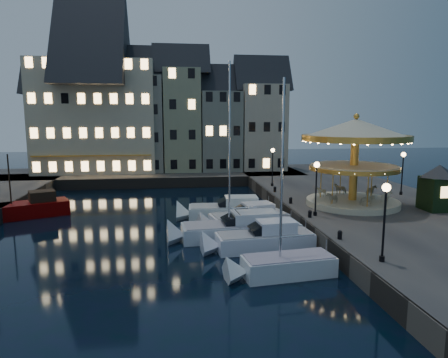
{
  "coord_description": "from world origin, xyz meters",
  "views": [
    {
      "loc": [
        -3.62,
        -27.86,
        8.82
      ],
      "look_at": [
        1.0,
        8.0,
        3.2
      ],
      "focal_mm": 32.0,
      "sensor_mm": 36.0,
      "label": 1
    }
  ],
  "objects": [
    {
      "name": "motorboat_c",
      "position": [
        0.84,
        0.09,
        0.68
      ],
      "size": [
        9.72,
        3.13,
        12.88
      ],
      "color": "silver",
      "rests_on": "ground"
    },
    {
      "name": "bollard_a",
      "position": [
        6.6,
        -5.0,
        1.6
      ],
      "size": [
        0.3,
        0.3,
        0.57
      ],
      "color": "black",
      "rests_on": "quay_east"
    },
    {
      "name": "quay_east",
      "position": [
        14.0,
        6.0,
        0.65
      ],
      "size": [
        16.0,
        56.0,
        1.3
      ],
      "primitive_type": "cube",
      "color": "#474442",
      "rests_on": "ground"
    },
    {
      "name": "ground",
      "position": [
        0.0,
        0.0,
        0.0
      ],
      "size": [
        160.0,
        160.0,
        0.0
      ],
      "primitive_type": "plane",
      "color": "black",
      "rests_on": "ground"
    },
    {
      "name": "hotel_corner",
      "position": [
        -14.0,
        30.0,
        9.78
      ],
      "size": [
        17.6,
        9.0,
        16.8
      ],
      "color": "beige",
      "rests_on": "quay_north"
    },
    {
      "name": "townhouse_nf",
      "position": [
        9.25,
        30.0,
        8.28
      ],
      "size": [
        6.82,
        8.0,
        13.8
      ],
      "color": "#B6A88E",
      "rests_on": "quay_north"
    },
    {
      "name": "streetlamp_d",
      "position": [
        18.5,
        8.0,
        4.02
      ],
      "size": [
        0.44,
        0.44,
        4.17
      ],
      "color": "black",
      "rests_on": "quay_east"
    },
    {
      "name": "motorboat_b",
      "position": [
        2.0,
        -2.61,
        0.64
      ],
      "size": [
        7.59,
        2.7,
        2.15
      ],
      "color": "silver",
      "rests_on": "ground"
    },
    {
      "name": "bollard_b",
      "position": [
        6.6,
        0.5,
        1.6
      ],
      "size": [
        0.3,
        0.3,
        0.57
      ],
      "color": "black",
      "rests_on": "quay_east"
    },
    {
      "name": "motorboat_d",
      "position": [
        1.97,
        2.84,
        0.64
      ],
      "size": [
        7.32,
        3.57,
        2.15
      ],
      "color": "silver",
      "rests_on": "ground"
    },
    {
      "name": "bollard_d",
      "position": [
        6.6,
        11.0,
        1.6
      ],
      "size": [
        0.3,
        0.3,
        0.57
      ],
      "color": "black",
      "rests_on": "quay_east"
    },
    {
      "name": "streetlamp_c",
      "position": [
        7.2,
        14.5,
        4.02
      ],
      "size": [
        0.44,
        0.44,
        4.17
      ],
      "color": "black",
      "rests_on": "quay_east"
    },
    {
      "name": "quaywall_e",
      "position": [
        6.0,
        6.0,
        0.65
      ],
      "size": [
        0.15,
        44.0,
        1.3
      ],
      "primitive_type": "cube",
      "color": "#47423A",
      "rests_on": "ground"
    },
    {
      "name": "townhouse_ne",
      "position": [
        3.2,
        30.0,
        7.78
      ],
      "size": [
        6.16,
        8.0,
        12.8
      ],
      "color": "slate",
      "rests_on": "quay_north"
    },
    {
      "name": "streetlamp_b",
      "position": [
        7.2,
        1.0,
        4.02
      ],
      "size": [
        0.44,
        0.44,
        4.17
      ],
      "color": "black",
      "rests_on": "quay_east"
    },
    {
      "name": "red_fishing_boat",
      "position": [
        -16.65,
        8.82,
        0.69
      ],
      "size": [
        7.66,
        5.27,
        5.88
      ],
      "color": "#610000",
      "rests_on": "ground"
    },
    {
      "name": "townhouse_nb",
      "position": [
        -14.05,
        30.0,
        8.28
      ],
      "size": [
        6.16,
        8.0,
        13.8
      ],
      "color": "slate",
      "rests_on": "quay_north"
    },
    {
      "name": "quaywall_n",
      "position": [
        -6.0,
        22.0,
        0.65
      ],
      "size": [
        48.0,
        0.15,
        1.3
      ],
      "primitive_type": "cube",
      "color": "#47423A",
      "rests_on": "ground"
    },
    {
      "name": "carousel",
      "position": [
        11.67,
        4.12,
        6.45
      ],
      "size": [
        8.95,
        8.95,
        7.83
      ],
      "color": "#BDB597",
      "rests_on": "quay_east"
    },
    {
      "name": "ticket_kiosk",
      "position": [
        17.7,
        1.51,
        3.82
      ],
      "size": [
        3.62,
        3.62,
        4.24
      ],
      "color": "black",
      "rests_on": "quay_east"
    },
    {
      "name": "townhouse_nd",
      "position": [
        -2.25,
        30.0,
        9.28
      ],
      "size": [
        5.5,
        8.0,
        15.8
      ],
      "color": "gray",
      "rests_on": "quay_north"
    },
    {
      "name": "streetlamp_a",
      "position": [
        7.2,
        -9.0,
        4.02
      ],
      "size": [
        0.44,
        0.44,
        4.17
      ],
      "color": "black",
      "rests_on": "quay_east"
    },
    {
      "name": "motorboat_a",
      "position": [
        2.13,
        -7.22,
        0.54
      ],
      "size": [
        6.25,
        2.61,
        10.27
      ],
      "color": "silver",
      "rests_on": "ground"
    },
    {
      "name": "townhouse_nc",
      "position": [
        -8.0,
        30.0,
        8.78
      ],
      "size": [
        6.82,
        8.0,
        14.8
      ],
      "color": "gray",
      "rests_on": "quay_north"
    },
    {
      "name": "townhouse_na",
      "position": [
        -19.5,
        30.0,
        7.78
      ],
      "size": [
        5.5,
        8.0,
        12.8
      ],
      "color": "gray",
      "rests_on": "quay_north"
    },
    {
      "name": "quay_north",
      "position": [
        -8.0,
        28.0,
        0.65
      ],
      "size": [
        44.0,
        12.0,
        1.3
      ],
      "primitive_type": "cube",
      "color": "#474442",
      "rests_on": "ground"
    },
    {
      "name": "bollard_c",
      "position": [
        6.6,
        5.5,
        1.6
      ],
      "size": [
        0.3,
        0.3,
        0.57
      ],
      "color": "black",
      "rests_on": "quay_east"
    },
    {
      "name": "motorboat_e",
      "position": [
        0.97,
        6.01,
        0.64
      ],
      "size": [
        8.5,
        2.93,
        2.15
      ],
      "color": "white",
      "rests_on": "ground"
    }
  ]
}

